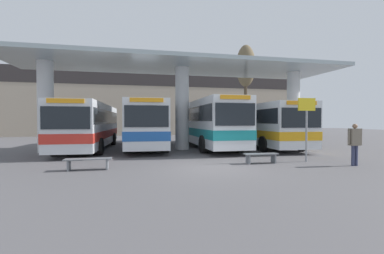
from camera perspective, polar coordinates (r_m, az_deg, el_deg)
name	(u,v)px	position (r m, az deg, el deg)	size (l,w,h in m)	color
ground_plane	(212,168)	(10.81, 4.42, -8.99)	(100.00, 100.00, 0.00)	#565456
townhouse_backdrop	(159,98)	(35.45, -7.29, 6.47)	(40.00, 0.58, 8.76)	tan
station_canopy	(182,79)	(17.76, -2.21, 10.63)	(21.97, 6.02, 5.83)	silver
transit_bus_left_bay	(90,124)	(18.88, -21.75, 0.54)	(2.94, 10.84, 3.05)	silver
transit_bus_center_bay	(146,123)	(19.78, -10.15, 0.88)	(3.02, 12.51, 3.18)	silver
transit_bus_right_bay	(207,122)	(19.06, 3.29, 1.12)	(2.69, 11.41, 3.33)	silver
transit_bus_far_right_bay	(261,124)	(20.00, 15.05, 0.69)	(3.14, 10.48, 3.09)	silver
waiting_bench_near_pillar	(88,161)	(11.00, -22.06, -7.09)	(1.78, 0.44, 0.46)	slate
waiting_bench_mid_platform	(261,156)	(12.17, 15.06, -6.26)	(1.58, 0.44, 0.46)	slate
info_sign_platform	(307,116)	(13.34, 24.11, 2.15)	(0.90, 0.09, 3.03)	gray
pedestrian_waiting	(355,140)	(13.13, 32.45, -2.49)	(0.67, 0.28, 1.82)	#333856
poplar_tree_behind_left	(246,68)	(26.64, 11.85, 12.76)	(1.89, 1.89, 9.47)	#473A2B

